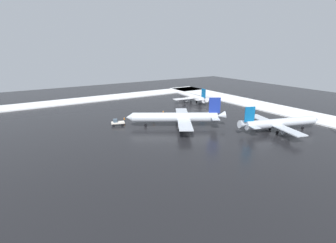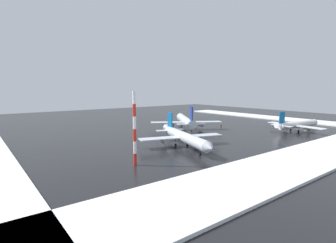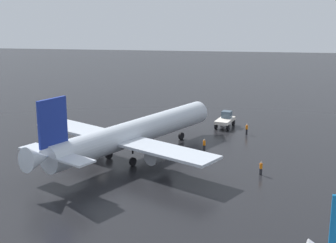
{
  "view_description": "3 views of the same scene",
  "coord_description": "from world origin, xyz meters",
  "px_view_note": "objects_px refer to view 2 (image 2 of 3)",
  "views": [
    {
      "loc": [
        -69.43,
        51.9,
        27.04
      ],
      "look_at": [
        4.06,
        5.17,
        2.09
      ],
      "focal_mm": 28.0,
      "sensor_mm": 36.0,
      "label": 1
    },
    {
      "loc": [
        -67.9,
        -78.44,
        17.05
      ],
      "look_at": [
        -2.49,
        6.95,
        3.07
      ],
      "focal_mm": 28.0,
      "sensor_mm": 36.0,
      "label": 2
    },
    {
      "loc": [
        15.22,
        -62.29,
        22.33
      ],
      "look_at": [
        7.35,
        6.19,
        4.12
      ],
      "focal_mm": 55.0,
      "sensor_mm": 36.0,
      "label": 3
    }
  ],
  "objects_px": {
    "ground_crew_near_tug": "(221,124)",
    "ground_crew_mid_apron": "(195,124)",
    "ground_crew_by_nose_gear": "(192,121)",
    "pushback_tug": "(181,120)",
    "airplane_far_rear": "(184,137)",
    "airplane_parked_portside": "(297,124)",
    "antenna_mast": "(135,129)",
    "airplane_distant_tail": "(186,121)"
  },
  "relations": [
    {
      "from": "airplane_parked_portside",
      "to": "antenna_mast",
      "type": "xyz_separation_m",
      "value": [
        -73.98,
        -1.02,
        5.49
      ]
    },
    {
      "from": "airplane_distant_tail",
      "to": "airplane_far_rear",
      "type": "bearing_deg",
      "value": 169.95
    },
    {
      "from": "airplane_parked_portside",
      "to": "ground_crew_near_tug",
      "type": "height_order",
      "value": "airplane_parked_portside"
    },
    {
      "from": "ground_crew_by_nose_gear",
      "to": "airplane_far_rear",
      "type": "bearing_deg",
      "value": 4.06
    },
    {
      "from": "airplane_parked_portside",
      "to": "ground_crew_near_tug",
      "type": "xyz_separation_m",
      "value": [
        -14.63,
        26.16,
        -1.69
      ]
    },
    {
      "from": "pushback_tug",
      "to": "antenna_mast",
      "type": "relative_size",
      "value": 0.31
    },
    {
      "from": "ground_crew_near_tug",
      "to": "antenna_mast",
      "type": "bearing_deg",
      "value": 146.51
    },
    {
      "from": "pushback_tug",
      "to": "ground_crew_by_nose_gear",
      "type": "xyz_separation_m",
      "value": [
        3.31,
        -4.12,
        -0.31
      ]
    },
    {
      "from": "ground_crew_mid_apron",
      "to": "antenna_mast",
      "type": "distance_m",
      "value": 63.61
    },
    {
      "from": "airplane_far_rear",
      "to": "ground_crew_by_nose_gear",
      "type": "height_order",
      "value": "airplane_far_rear"
    },
    {
      "from": "airplane_distant_tail",
      "to": "ground_crew_mid_apron",
      "type": "distance_m",
      "value": 10.69
    },
    {
      "from": "airplane_distant_tail",
      "to": "ground_crew_mid_apron",
      "type": "relative_size",
      "value": 18.16
    },
    {
      "from": "airplane_far_rear",
      "to": "ground_crew_near_tug",
      "type": "bearing_deg",
      "value": 134.45
    },
    {
      "from": "ground_crew_near_tug",
      "to": "airplane_far_rear",
      "type": "bearing_deg",
      "value": 149.47
    },
    {
      "from": "airplane_parked_portside",
      "to": "pushback_tug",
      "type": "bearing_deg",
      "value": 117.43
    },
    {
      "from": "ground_crew_by_nose_gear",
      "to": "pushback_tug",
      "type": "bearing_deg",
      "value": -92.18
    },
    {
      "from": "airplane_parked_portside",
      "to": "airplane_far_rear",
      "type": "xyz_separation_m",
      "value": [
        -53.93,
        5.65,
        0.33
      ]
    },
    {
      "from": "antenna_mast",
      "to": "ground_crew_near_tug",
      "type": "bearing_deg",
      "value": 24.61
    },
    {
      "from": "ground_crew_mid_apron",
      "to": "ground_crew_by_nose_gear",
      "type": "distance_m",
      "value": 10.92
    },
    {
      "from": "airplane_far_rear",
      "to": "pushback_tug",
      "type": "distance_m",
      "value": 54.85
    },
    {
      "from": "pushback_tug",
      "to": "ground_crew_near_tug",
      "type": "bearing_deg",
      "value": -151.68
    },
    {
      "from": "ground_crew_mid_apron",
      "to": "ground_crew_by_nose_gear",
      "type": "xyz_separation_m",
      "value": [
        6.16,
        9.02,
        0.0
      ]
    },
    {
      "from": "airplane_parked_portside",
      "to": "ground_crew_by_nose_gear",
      "type": "bearing_deg",
      "value": 115.52
    },
    {
      "from": "airplane_distant_tail",
      "to": "ground_crew_by_nose_gear",
      "type": "height_order",
      "value": "airplane_distant_tail"
    },
    {
      "from": "ground_crew_near_tug",
      "to": "antenna_mast",
      "type": "distance_m",
      "value": 65.67
    },
    {
      "from": "airplane_parked_portside",
      "to": "ground_crew_by_nose_gear",
      "type": "height_order",
      "value": "airplane_parked_portside"
    },
    {
      "from": "pushback_tug",
      "to": "ground_crew_near_tug",
      "type": "xyz_separation_m",
      "value": [
        4.45,
        -21.81,
        -0.31
      ]
    },
    {
      "from": "ground_crew_near_tug",
      "to": "ground_crew_mid_apron",
      "type": "relative_size",
      "value": 1.0
    },
    {
      "from": "airplane_parked_portside",
      "to": "pushback_tug",
      "type": "relative_size",
      "value": 5.39
    },
    {
      "from": "ground_crew_mid_apron",
      "to": "airplane_parked_portside",
      "type": "bearing_deg",
      "value": 51.36
    },
    {
      "from": "airplane_distant_tail",
      "to": "antenna_mast",
      "type": "distance_m",
      "value": 53.23
    },
    {
      "from": "airplane_distant_tail",
      "to": "ground_crew_by_nose_gear",
      "type": "relative_size",
      "value": 18.16
    },
    {
      "from": "pushback_tug",
      "to": "ground_crew_mid_apron",
      "type": "bearing_deg",
      "value": -175.44
    },
    {
      "from": "ground_crew_near_tug",
      "to": "ground_crew_by_nose_gear",
      "type": "height_order",
      "value": "same"
    },
    {
      "from": "airplane_parked_portside",
      "to": "ground_crew_mid_apron",
      "type": "distance_m",
      "value": 41.19
    },
    {
      "from": "pushback_tug",
      "to": "ground_crew_by_nose_gear",
      "type": "relative_size",
      "value": 2.95
    },
    {
      "from": "ground_crew_near_tug",
      "to": "ground_crew_by_nose_gear",
      "type": "bearing_deg",
      "value": 35.59
    },
    {
      "from": "airplane_far_rear",
      "to": "ground_crew_mid_apron",
      "type": "relative_size",
      "value": 17.48
    },
    {
      "from": "ground_crew_near_tug",
      "to": "antenna_mast",
      "type": "height_order",
      "value": "antenna_mast"
    },
    {
      "from": "ground_crew_near_tug",
      "to": "pushback_tug",
      "type": "bearing_deg",
      "value": 43.44
    },
    {
      "from": "ground_crew_near_tug",
      "to": "ground_crew_mid_apron",
      "type": "distance_m",
      "value": 11.33
    },
    {
      "from": "airplane_parked_portside",
      "to": "airplane_far_rear",
      "type": "distance_m",
      "value": 54.23
    }
  ]
}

